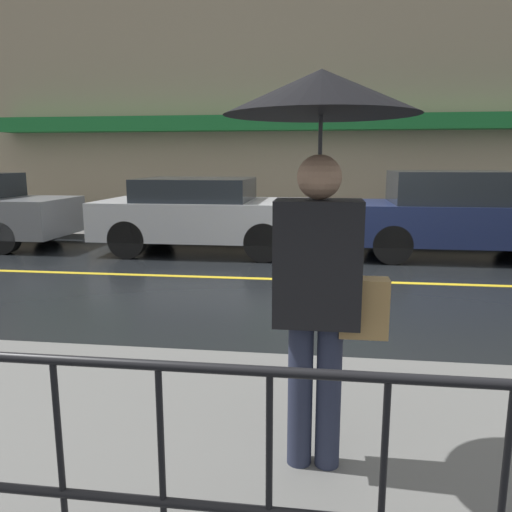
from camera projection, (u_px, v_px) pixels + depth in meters
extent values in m
plane|color=black|center=(348.00, 281.00, 7.25)|extent=(80.00, 80.00, 0.00)
cube|color=#60605E|center=(388.00, 462.00, 2.81)|extent=(28.00, 2.71, 0.13)
cube|color=#60605E|center=(339.00, 235.00, 11.31)|extent=(28.00, 1.96, 0.13)
cube|color=gold|center=(348.00, 281.00, 7.25)|extent=(25.20, 0.12, 0.01)
cube|color=gray|center=(342.00, 85.00, 11.77)|extent=(28.00, 0.30, 6.96)
cube|color=#196B2D|center=(341.00, 122.00, 11.52)|extent=(16.80, 0.55, 0.35)
cylinder|color=black|center=(450.00, 381.00, 1.54)|extent=(12.00, 0.04, 0.04)
cylinder|color=black|center=(62.00, 481.00, 1.80)|extent=(0.02, 0.02, 0.93)
cylinder|color=black|center=(163.00, 490.00, 1.75)|extent=(0.02, 0.02, 0.93)
cylinder|color=black|center=(269.00, 500.00, 1.70)|extent=(0.02, 0.02, 0.93)
cylinder|color=black|center=(381.00, 509.00, 1.65)|extent=(0.02, 0.02, 0.93)
cylinder|color=#23283D|center=(300.00, 394.00, 2.63)|extent=(0.13, 0.13, 0.79)
cylinder|color=#23283D|center=(328.00, 396.00, 2.61)|extent=(0.13, 0.13, 0.79)
cube|color=black|center=(317.00, 263.00, 2.48)|extent=(0.43, 0.26, 0.63)
sphere|color=tan|center=(319.00, 177.00, 2.40)|extent=(0.22, 0.22, 0.22)
cylinder|color=#262628|center=(319.00, 191.00, 2.42)|extent=(0.02, 0.02, 0.71)
cone|color=black|center=(321.00, 92.00, 2.33)|extent=(0.93, 0.93, 0.21)
cube|color=#9E7A47|center=(364.00, 308.00, 2.49)|extent=(0.24, 0.12, 0.30)
cylinder|color=black|center=(47.00, 227.00, 10.81)|extent=(0.61, 0.22, 0.61)
cylinder|color=black|center=(4.00, 238.00, 9.34)|extent=(0.61, 0.22, 0.61)
cube|color=#B2B5BA|center=(205.00, 218.00, 9.54)|extent=(3.96, 1.94, 0.70)
cube|color=#1E2328|center=(196.00, 189.00, 9.46)|extent=(2.06, 1.79, 0.41)
cylinder|color=black|center=(273.00, 229.00, 10.28)|extent=(0.68, 0.22, 0.68)
cylinder|color=black|center=(264.00, 242.00, 8.60)|extent=(0.68, 0.22, 0.68)
cylinder|color=black|center=(158.00, 227.00, 10.59)|extent=(0.68, 0.22, 0.68)
cylinder|color=black|center=(127.00, 239.00, 8.91)|extent=(0.68, 0.22, 0.68)
cube|color=#19234C|center=(458.00, 223.00, 8.95)|extent=(4.01, 1.74, 0.70)
cube|color=#1E2328|center=(452.00, 187.00, 8.85)|extent=(2.08, 1.60, 0.56)
cylinder|color=black|center=(382.00, 232.00, 9.90)|extent=(0.67, 0.22, 0.67)
cylinder|color=black|center=(392.00, 244.00, 8.42)|extent=(0.67, 0.22, 0.67)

